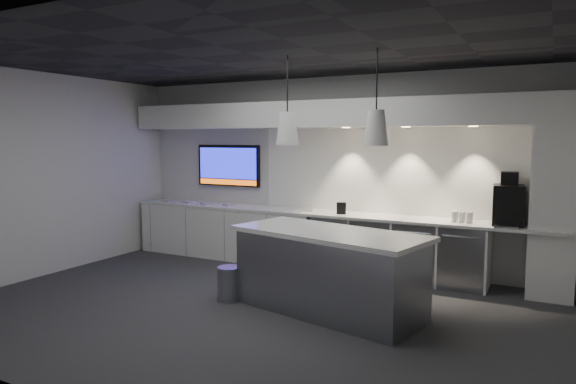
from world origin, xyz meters
The scene contains 27 objects.
floor centered at (0.00, 0.00, 0.00)m, with size 7.00×7.00×0.00m, color #313134.
ceiling centered at (0.00, 0.00, 3.00)m, with size 7.00×7.00×0.00m, color black.
wall_back centered at (0.00, 2.50, 1.50)m, with size 7.00×7.00×0.00m, color silver.
wall_front centered at (0.00, -2.50, 1.50)m, with size 7.00×7.00×0.00m, color silver.
wall_left centered at (-3.50, 0.00, 1.50)m, with size 7.00×7.00×0.00m, color silver.
back_counter centered at (0.00, 2.17, 0.88)m, with size 6.80×0.65×0.04m, color white.
left_base_cabinets centered at (-1.75, 2.17, 0.43)m, with size 3.30×0.63×0.86m, color white.
fridge_unit_a centered at (0.25, 2.17, 0.42)m, with size 0.60×0.61×0.85m, color gray.
fridge_unit_b centered at (0.88, 2.17, 0.42)m, with size 0.60×0.61×0.85m, color gray.
fridge_unit_c centered at (1.51, 2.17, 0.42)m, with size 0.60×0.61×0.85m, color gray.
fridge_unit_d centered at (2.14, 2.17, 0.42)m, with size 0.60×0.61×0.85m, color gray.
backsplash centered at (1.20, 2.48, 1.55)m, with size 4.60×0.03×1.30m, color white.
soffit centered at (0.00, 2.20, 2.40)m, with size 6.90×0.60×0.40m, color white.
column centered at (3.20, 2.20, 1.30)m, with size 0.55×0.55×2.60m, color white.
wall_tv centered at (-1.90, 2.45, 1.56)m, with size 1.25×0.07×0.72m.
island centered at (0.90, 0.37, 0.49)m, with size 2.44×1.46×0.97m.
bin centered at (-0.39, 0.20, 0.21)m, with size 0.30×0.30×0.43m, color gray.
coffee_machine centered at (2.67, 2.20, 1.19)m, with size 0.43×0.59×0.70m.
sign_black centered at (0.37, 2.09, 0.99)m, with size 0.14×0.02×0.18m, color black.
sign_white centered at (-0.20, 2.07, 0.97)m, with size 0.18×0.02×0.14m, color white.
cup_cluster centered at (2.10, 2.15, 0.97)m, with size 0.27×0.17×0.14m, color silver, non-canonical shape.
tray_a centered at (-3.01, 2.11, 0.91)m, with size 0.16×0.16×0.03m, color #ABABAB.
tray_b centered at (-2.57, 2.16, 0.91)m, with size 0.16×0.16×0.03m, color #ABABAB.
tray_c centered at (-2.12, 2.08, 0.91)m, with size 0.16×0.16×0.03m, color #ABABAB.
tray_d centered at (-1.71, 2.16, 0.91)m, with size 0.16×0.16×0.03m, color #ABABAB.
pendant_left centered at (0.35, 0.37, 2.15)m, with size 0.27×0.27×1.09m.
pendant_right centered at (1.44, 0.37, 2.15)m, with size 0.27×0.27×1.09m.
Camera 1 is at (3.18, -5.05, 2.04)m, focal length 32.00 mm.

